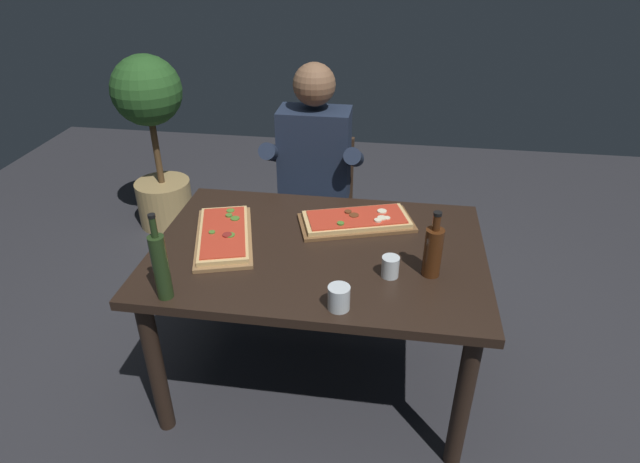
% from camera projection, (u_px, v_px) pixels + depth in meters
% --- Properties ---
extents(ground_plane, '(6.40, 6.40, 0.00)m').
position_uv_depth(ground_plane, '(319.00, 374.00, 2.63)').
color(ground_plane, '#2D2D33').
extents(dining_table, '(1.40, 0.96, 0.74)m').
position_uv_depth(dining_table, '(318.00, 266.00, 2.30)').
color(dining_table, black).
rests_on(dining_table, ground_plane).
extents(pizza_rectangular_front, '(0.56, 0.38, 0.05)m').
position_uv_depth(pizza_rectangular_front, '(356.00, 221.00, 2.41)').
color(pizza_rectangular_front, brown).
rests_on(pizza_rectangular_front, dining_table).
extents(pizza_rectangular_left, '(0.37, 0.55, 0.05)m').
position_uv_depth(pizza_rectangular_left, '(224.00, 235.00, 2.30)').
color(pizza_rectangular_left, olive).
rests_on(pizza_rectangular_left, dining_table).
extents(wine_bottle_dark, '(0.07, 0.07, 0.28)m').
position_uv_depth(wine_bottle_dark, '(433.00, 251.00, 2.03)').
color(wine_bottle_dark, '#47230F').
rests_on(wine_bottle_dark, dining_table).
extents(oil_bottle_amber, '(0.06, 0.06, 0.35)m').
position_uv_depth(oil_bottle_amber, '(161.00, 265.00, 1.89)').
color(oil_bottle_amber, '#233819').
rests_on(oil_bottle_amber, dining_table).
extents(tumbler_near_camera, '(0.07, 0.07, 0.09)m').
position_uv_depth(tumbler_near_camera, '(390.00, 267.00, 2.05)').
color(tumbler_near_camera, silver).
rests_on(tumbler_near_camera, dining_table).
extents(tumbler_far_side, '(0.08, 0.08, 0.09)m').
position_uv_depth(tumbler_far_side, '(339.00, 299.00, 1.88)').
color(tumbler_far_side, silver).
rests_on(tumbler_far_side, dining_table).
extents(diner_chair, '(0.44, 0.44, 0.87)m').
position_uv_depth(diner_chair, '(317.00, 206.00, 3.13)').
color(diner_chair, '#3D2B1E').
rests_on(diner_chair, ground_plane).
extents(seated_diner, '(0.53, 0.41, 1.33)m').
position_uv_depth(seated_diner, '(313.00, 174.00, 2.90)').
color(seated_diner, '#23232D').
rests_on(seated_diner, ground_plane).
extents(potted_plant_corner, '(0.46, 0.46, 1.21)m').
position_uv_depth(potted_plant_corner, '(153.00, 131.00, 3.58)').
color(potted_plant_corner, tan).
rests_on(potted_plant_corner, ground_plane).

